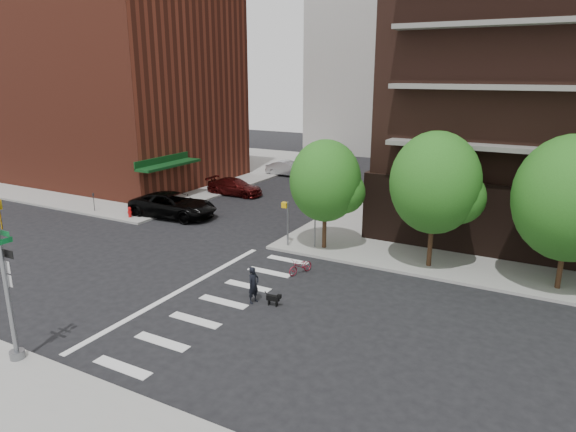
% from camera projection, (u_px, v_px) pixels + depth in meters
% --- Properties ---
extents(ground, '(120.00, 120.00, 0.00)m').
position_uv_depth(ground, '(172.00, 289.00, 24.23)').
color(ground, black).
rests_on(ground, ground).
extents(sidewalk_nw, '(31.00, 33.00, 0.15)m').
position_uv_depth(sidewalk_nw, '(142.00, 166.00, 55.37)').
color(sidewalk_nw, gray).
rests_on(sidewalk_nw, ground).
extents(crosswalk, '(3.85, 13.00, 0.01)m').
position_uv_depth(crosswalk, '(209.00, 298.00, 23.21)').
color(crosswalk, silver).
rests_on(crosswalk, ground).
extents(midrise_nw, '(21.40, 15.50, 20.00)m').
position_uv_depth(midrise_nw, '(111.00, 69.00, 46.83)').
color(midrise_nw, maroon).
rests_on(midrise_nw, sidewalk_nw).
extents(tree_a, '(4.00, 4.00, 5.90)m').
position_uv_depth(tree_a, '(325.00, 181.00, 28.47)').
color(tree_a, '#301E11').
rests_on(tree_a, sidewalk_ne).
extents(tree_b, '(4.50, 4.50, 6.65)m').
position_uv_depth(tree_b, '(435.00, 183.00, 25.56)').
color(tree_b, '#301E11').
rests_on(tree_b, sidewalk_ne).
extents(tree_c, '(5.00, 5.00, 6.80)m').
position_uv_depth(tree_c, '(571.00, 199.00, 22.82)').
color(tree_c, '#301E11').
rests_on(tree_c, sidewalk_ne).
extents(traffic_signal, '(0.90, 0.75, 6.00)m').
position_uv_depth(traffic_signal, '(8.00, 292.00, 17.39)').
color(traffic_signal, slate).
rests_on(traffic_signal, sidewalk_s).
extents(pedestrian_signal, '(2.18, 0.67, 2.60)m').
position_uv_depth(pedestrian_signal, '(294.00, 217.00, 29.35)').
color(pedestrian_signal, slate).
rests_on(pedestrian_signal, sidewalk_ne).
extents(fire_hydrant, '(0.24, 0.24, 0.73)m').
position_uv_depth(fire_hydrant, '(130.00, 212.00, 35.52)').
color(fire_hydrant, '#A50C0C').
rests_on(fire_hydrant, sidewalk_nw).
extents(parking_meter, '(0.10, 0.08, 1.32)m').
position_uv_depth(parking_meter, '(94.00, 200.00, 37.02)').
color(parking_meter, black).
rests_on(parking_meter, sidewalk_nw).
extents(parked_car_black, '(3.44, 6.46, 1.73)m').
position_uv_depth(parked_car_black, '(173.00, 205.00, 35.97)').
color(parked_car_black, black).
rests_on(parked_car_black, ground).
extents(parked_car_maroon, '(2.13, 4.86, 1.39)m').
position_uv_depth(parked_car_maroon, '(235.00, 187.00, 42.45)').
color(parked_car_maroon, '#450C0C').
rests_on(parked_car_maroon, ground).
extents(parked_car_silver, '(1.63, 4.44, 1.45)m').
position_uv_depth(parked_car_silver, '(288.00, 169.00, 50.27)').
color(parked_car_silver, '#9FA2A6').
rests_on(parked_car_silver, ground).
extents(scooter, '(1.01, 1.63, 0.81)m').
position_uv_depth(scooter, '(301.00, 266.00, 25.94)').
color(scooter, maroon).
rests_on(scooter, ground).
extents(dog_walker, '(0.67, 0.49, 1.67)m').
position_uv_depth(dog_walker, '(254.00, 285.00, 22.60)').
color(dog_walker, black).
rests_on(dog_walker, ground).
extents(dog, '(0.69, 0.23, 0.58)m').
position_uv_depth(dog, '(274.00, 298.00, 22.38)').
color(dog, black).
rests_on(dog, ground).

